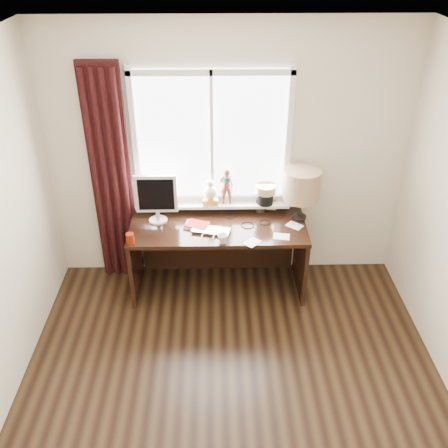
{
  "coord_description": "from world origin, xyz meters",
  "views": [
    {
      "loc": [
        -0.13,
        -2.46,
        3.27
      ],
      "look_at": [
        -0.05,
        1.25,
        1.0
      ],
      "focal_mm": 40.0,
      "sensor_mm": 36.0,
      "label": 1
    }
  ],
  "objects_px": {
    "monitor": "(156,196)",
    "red_cup": "(130,238)",
    "mug": "(223,239)",
    "desk": "(218,241)",
    "table_lamp": "(302,186)",
    "laptop": "(211,230)"
  },
  "relations": [
    {
      "from": "laptop",
      "to": "monitor",
      "type": "distance_m",
      "value": 0.62
    },
    {
      "from": "desk",
      "to": "monitor",
      "type": "distance_m",
      "value": 0.78
    },
    {
      "from": "laptop",
      "to": "monitor",
      "type": "bearing_deg",
      "value": 171.62
    },
    {
      "from": "monitor",
      "to": "red_cup",
      "type": "bearing_deg",
      "value": -119.26
    },
    {
      "from": "laptop",
      "to": "red_cup",
      "type": "xyz_separation_m",
      "value": [
        -0.74,
        -0.18,
        0.04
      ]
    },
    {
      "from": "desk",
      "to": "table_lamp",
      "type": "relative_size",
      "value": 3.27
    },
    {
      "from": "laptop",
      "to": "desk",
      "type": "relative_size",
      "value": 0.21
    },
    {
      "from": "red_cup",
      "to": "table_lamp",
      "type": "xyz_separation_m",
      "value": [
        1.6,
        0.4,
        0.31
      ]
    },
    {
      "from": "mug",
      "to": "monitor",
      "type": "height_order",
      "value": "monitor"
    },
    {
      "from": "monitor",
      "to": "table_lamp",
      "type": "height_order",
      "value": "table_lamp"
    },
    {
      "from": "mug",
      "to": "table_lamp",
      "type": "relative_size",
      "value": 0.18
    },
    {
      "from": "desk",
      "to": "table_lamp",
      "type": "xyz_separation_m",
      "value": [
        0.8,
        0.02,
        0.61
      ]
    },
    {
      "from": "desk",
      "to": "table_lamp",
      "type": "bearing_deg",
      "value": 1.67
    },
    {
      "from": "red_cup",
      "to": "monitor",
      "type": "relative_size",
      "value": 0.2
    },
    {
      "from": "monitor",
      "to": "table_lamp",
      "type": "distance_m",
      "value": 1.39
    },
    {
      "from": "table_lamp",
      "to": "monitor",
      "type": "bearing_deg",
      "value": -179.23
    },
    {
      "from": "red_cup",
      "to": "mug",
      "type": "bearing_deg",
      "value": -1.03
    },
    {
      "from": "monitor",
      "to": "laptop",
      "type": "bearing_deg",
      "value": -22.09
    },
    {
      "from": "red_cup",
      "to": "table_lamp",
      "type": "bearing_deg",
      "value": 14.2
    },
    {
      "from": "desk",
      "to": "table_lamp",
      "type": "distance_m",
      "value": 1.0
    },
    {
      "from": "red_cup",
      "to": "table_lamp",
      "type": "relative_size",
      "value": 0.19
    },
    {
      "from": "laptop",
      "to": "table_lamp",
      "type": "relative_size",
      "value": 0.7
    }
  ]
}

